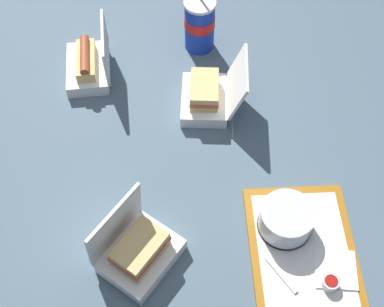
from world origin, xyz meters
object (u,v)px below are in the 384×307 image
at_px(clamshell_hotdog_center, 89,64).
at_px(clamshell_sandwich_right, 138,250).
at_px(ketchup_cup, 330,283).
at_px(plastic_fork, 281,274).
at_px(food_tray, 303,253).
at_px(cake_container, 286,220).
at_px(soda_cup_corner, 200,24).
at_px(clamshell_sandwich_corner, 208,95).

bearing_deg(clamshell_hotdog_center, clamshell_sandwich_right, 179.67).
distance_m(ketchup_cup, plastic_fork, 0.12).
height_order(food_tray, clamshell_hotdog_center, clamshell_hotdog_center).
xyz_separation_m(cake_container, plastic_fork, (-0.12, 0.06, -0.03)).
xyz_separation_m(cake_container, soda_cup_corner, (0.69, 0.01, 0.04)).
xyz_separation_m(food_tray, clamshell_sandwich_right, (0.11, 0.39, 0.04)).
distance_m(ketchup_cup, clamshell_sandwich_corner, 0.63).
relative_size(ketchup_cup, clamshell_sandwich_right, 0.17).
height_order(plastic_fork, soda_cup_corner, soda_cup_corner).
distance_m(food_tray, soda_cup_corner, 0.77).
bearing_deg(soda_cup_corner, cake_container, -179.22).
bearing_deg(clamshell_sandwich_corner, food_tray, -171.46).
bearing_deg(soda_cup_corner, plastic_fork, 176.63).
distance_m(clamshell_sandwich_corner, clamshell_hotdog_center, 0.38).
xyz_separation_m(clamshell_hotdog_center, soda_cup_corner, (0.02, -0.36, 0.05)).
relative_size(food_tray, clamshell_sandwich_right, 1.79).
xyz_separation_m(clamshell_sandwich_corner, soda_cup_corner, (0.24, -0.05, 0.05)).
height_order(ketchup_cup, clamshell_sandwich_corner, clamshell_sandwich_corner).
relative_size(food_tray, clamshell_sandwich_corner, 1.82).
height_order(clamshell_sandwich_corner, clamshell_hotdog_center, clamshell_sandwich_corner).
xyz_separation_m(ketchup_cup, clamshell_sandwich_right, (0.20, 0.41, 0.02)).
bearing_deg(food_tray, plastic_fork, 117.21).
bearing_deg(food_tray, clamshell_sandwich_right, 74.60).
relative_size(clamshell_sandwich_corner, soda_cup_corner, 0.98).
distance_m(food_tray, clamshell_sandwich_corner, 0.53).
bearing_deg(food_tray, ketchup_cup, -165.82).
relative_size(ketchup_cup, soda_cup_corner, 0.17).
bearing_deg(cake_container, food_tray, -166.48).
xyz_separation_m(plastic_fork, clamshell_sandwich_right, (0.15, 0.31, 0.03)).
height_order(cake_container, clamshell_sandwich_corner, clamshell_sandwich_corner).
relative_size(food_tray, soda_cup_corner, 1.79).
bearing_deg(ketchup_cup, clamshell_sandwich_right, 63.88).
xyz_separation_m(cake_container, ketchup_cup, (-0.17, -0.04, -0.02)).
distance_m(cake_container, clamshell_sandwich_right, 0.37).
height_order(cake_container, soda_cup_corner, soda_cup_corner).
distance_m(cake_container, plastic_fork, 0.13).
xyz_separation_m(ketchup_cup, clamshell_hotdog_center, (0.84, 0.41, 0.01)).
bearing_deg(clamshell_sandwich_right, cake_container, -94.39).
bearing_deg(clamshell_hotdog_center, cake_container, -151.34).
xyz_separation_m(ketchup_cup, soda_cup_corner, (0.86, 0.05, 0.06)).
relative_size(plastic_fork, clamshell_sandwich_right, 0.47).
bearing_deg(clamshell_sandwich_corner, clamshell_hotdog_center, 53.62).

